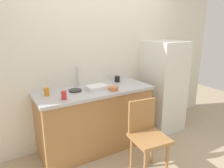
# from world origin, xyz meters

# --- Properties ---
(ground_plane) EXTENTS (8.00, 8.00, 0.00)m
(ground_plane) POSITION_xyz_m (0.00, 0.00, 0.00)
(ground_plane) COLOR tan
(back_wall) EXTENTS (4.80, 0.10, 2.55)m
(back_wall) POSITION_xyz_m (0.00, 1.00, 1.28)
(back_wall) COLOR silver
(back_wall) RESTS_ON ground_plane
(cabinet_base) EXTENTS (1.57, 0.60, 0.85)m
(cabinet_base) POSITION_xyz_m (-0.23, 0.65, 0.43)
(cabinet_base) COLOR #A87542
(cabinet_base) RESTS_ON ground_plane
(countertop) EXTENTS (1.61, 0.64, 0.04)m
(countertop) POSITION_xyz_m (-0.23, 0.65, 0.87)
(countertop) COLOR #B7B7BC
(countertop) RESTS_ON cabinet_base
(faucet) EXTENTS (0.02, 0.02, 0.29)m
(faucet) POSITION_xyz_m (-0.37, 0.90, 1.04)
(faucet) COLOR #B7B7BC
(faucet) RESTS_ON countertop
(refrigerator) EXTENTS (0.56, 0.61, 1.50)m
(refrigerator) POSITION_xyz_m (1.06, 0.64, 0.75)
(refrigerator) COLOR silver
(refrigerator) RESTS_ON ground_plane
(chair) EXTENTS (0.44, 0.44, 0.89)m
(chair) POSITION_xyz_m (0.06, -0.14, 0.50)
(chair) COLOR #A87542
(chair) RESTS_ON ground_plane
(dish_tray) EXTENTS (0.28, 0.20, 0.05)m
(dish_tray) POSITION_xyz_m (-0.20, 0.64, 0.92)
(dish_tray) COLOR white
(dish_tray) RESTS_ON countertop
(terracotta_bowl) EXTENTS (0.13, 0.13, 0.05)m
(terracotta_bowl) POSITION_xyz_m (-0.03, 0.47, 0.92)
(terracotta_bowl) COLOR #C67042
(terracotta_bowl) RESTS_ON countertop
(hotplate) EXTENTS (0.17, 0.17, 0.02)m
(hotplate) POSITION_xyz_m (-0.49, 0.70, 0.90)
(hotplate) COLOR #2D2D2D
(hotplate) RESTS_ON countertop
(cup_red) EXTENTS (0.06, 0.06, 0.10)m
(cup_red) POSITION_xyz_m (-0.72, 0.47, 0.94)
(cup_red) COLOR red
(cup_red) RESTS_ON countertop
(cup_black) EXTENTS (0.08, 0.08, 0.09)m
(cup_black) POSITION_xyz_m (0.25, 0.82, 0.94)
(cup_black) COLOR black
(cup_black) RESTS_ON countertop
(cup_orange) EXTENTS (0.06, 0.06, 0.10)m
(cup_orange) POSITION_xyz_m (-0.86, 0.72, 0.95)
(cup_orange) COLOR orange
(cup_orange) RESTS_ON countertop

